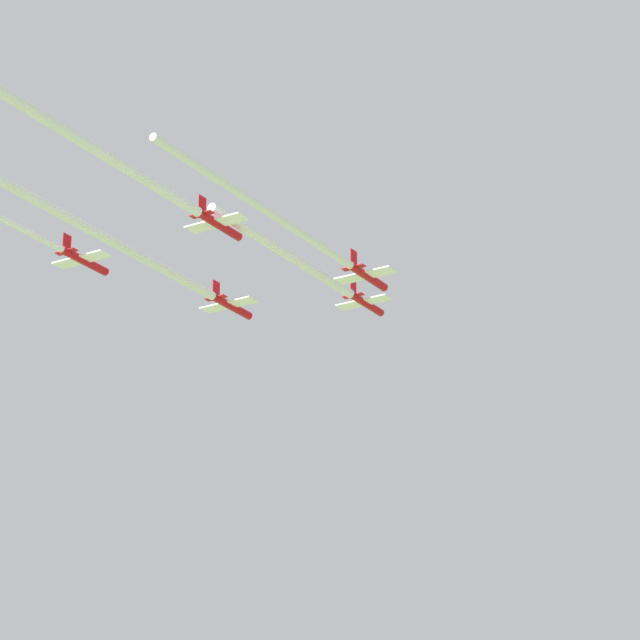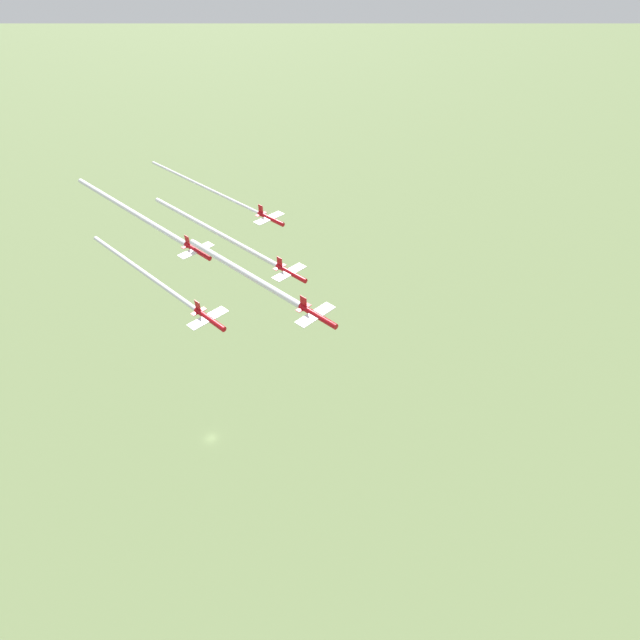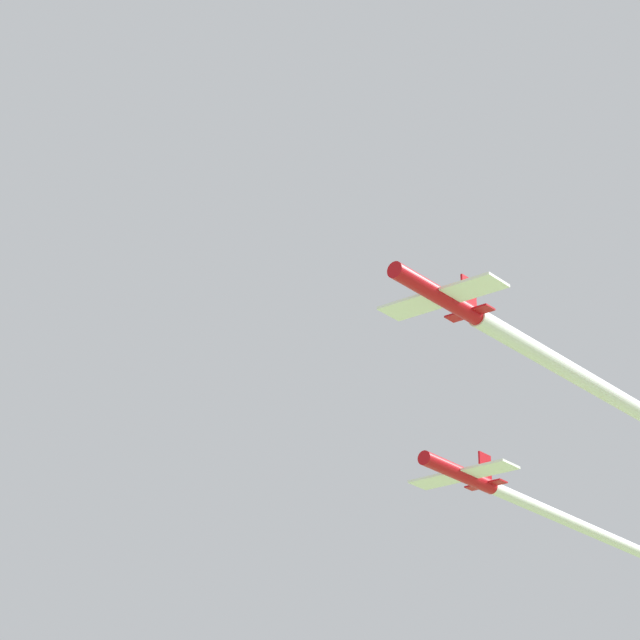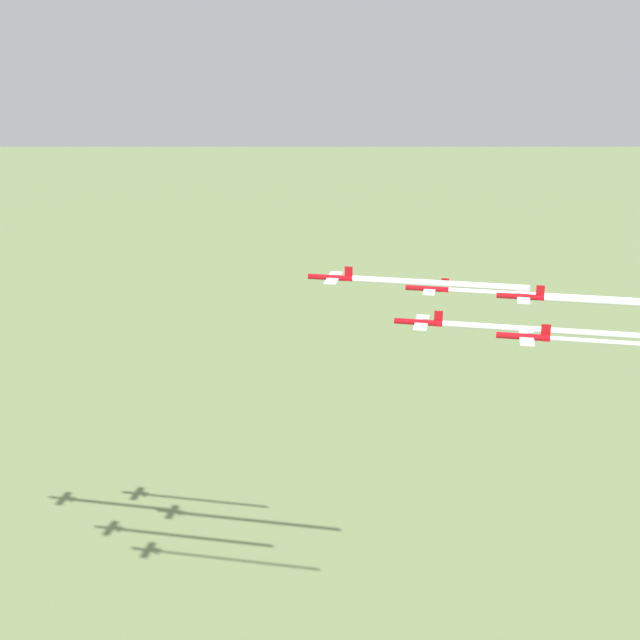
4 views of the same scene
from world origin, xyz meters
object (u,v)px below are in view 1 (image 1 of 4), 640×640
object	(u,v)px
jet_2	(366,276)
jet_4	(217,224)
jet_3	(83,260)
jet_1	(230,305)
jet_0	(365,303)

from	to	relation	value
jet_2	jet_4	xyz separation A→B (m)	(18.82, 9.13, 2.83)
jet_4	jet_3	bearing A→B (deg)	-180.00
jet_1	jet_3	size ratio (longest dim) A/B	1.00
jet_0	jet_1	bearing A→B (deg)	-120.47
jet_0	jet_4	distance (m)	36.09
jet_2	jet_0	bearing A→B (deg)	120.47
jet_2	jet_4	world-z (taller)	jet_4
jet_2	jet_3	world-z (taller)	jet_3
jet_3	jet_4	size ratio (longest dim) A/B	1.00
jet_2	jet_4	distance (m)	21.10
jet_0	jet_2	xyz separation A→B (m)	(1.16, 20.88, -4.51)
jet_0	jet_3	world-z (taller)	jet_0
jet_1	jet_4	world-z (taller)	jet_4
jet_2	jet_1	bearing A→B (deg)	180.00
jet_3	jet_4	bearing A→B (deg)	0.00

